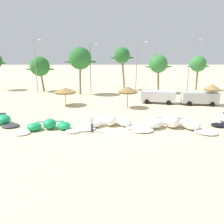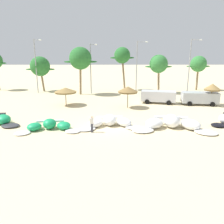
# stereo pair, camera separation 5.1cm
# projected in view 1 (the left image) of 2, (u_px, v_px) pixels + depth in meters

# --- Properties ---
(ground_plane) EXTENTS (260.00, 260.00, 0.00)m
(ground_plane) POSITION_uv_depth(u_px,v_px,m) (105.00, 126.00, 22.70)
(ground_plane) COLOR beige
(kite_left) EXTENTS (6.39, 3.24, 1.01)m
(kite_left) POSITION_uv_depth(u_px,v_px,m) (49.00, 126.00, 21.61)
(kite_left) COLOR white
(kite_left) RESTS_ON ground
(kite_left_of_center) EXTENTS (6.87, 3.44, 1.12)m
(kite_left_of_center) POSITION_uv_depth(u_px,v_px,m) (110.00, 122.00, 22.66)
(kite_left_of_center) COLOR white
(kite_left_of_center) RESTS_ON ground
(kite_center) EXTENTS (8.32, 4.26, 1.31)m
(kite_center) POSITION_uv_depth(u_px,v_px,m) (172.00, 123.00, 22.00)
(kite_center) COLOR white
(kite_center) RESTS_ON ground
(beach_umbrella_near_van) EXTENTS (3.16, 3.16, 2.57)m
(beach_umbrella_near_van) POSITION_uv_depth(u_px,v_px,m) (65.00, 90.00, 31.43)
(beach_umbrella_near_van) COLOR brown
(beach_umbrella_near_van) RESTS_ON ground
(beach_umbrella_middle) EXTENTS (2.72, 2.72, 2.95)m
(beach_umbrella_middle) POSITION_uv_depth(u_px,v_px,m) (128.00, 90.00, 29.94)
(beach_umbrella_middle) COLOR brown
(beach_umbrella_middle) RESTS_ON ground
(beach_umbrella_near_palms) EXTENTS (2.23, 2.23, 3.17)m
(beach_umbrella_near_palms) POSITION_uv_depth(u_px,v_px,m) (212.00, 87.00, 31.05)
(beach_umbrella_near_palms) COLOR brown
(beach_umbrella_near_palms) RESTS_ON ground
(parked_van) EXTENTS (5.24, 2.74, 1.84)m
(parked_van) POSITION_uv_depth(u_px,v_px,m) (199.00, 97.00, 32.09)
(parked_van) COLOR #B2B7BC
(parked_van) RESTS_ON ground
(parked_car_second) EXTENTS (5.38, 3.17, 1.84)m
(parked_car_second) POSITION_uv_depth(u_px,v_px,m) (157.00, 96.00, 33.21)
(parked_car_second) COLOR silver
(parked_car_second) RESTS_ON ground
(person_near_kites) EXTENTS (0.36, 0.24, 1.62)m
(person_near_kites) POSITION_uv_depth(u_px,v_px,m) (92.00, 124.00, 20.81)
(person_near_kites) COLOR #383842
(person_near_kites) RESTS_ON ground
(palm_left) EXTENTS (5.68, 3.79, 6.76)m
(palm_left) POSITION_uv_depth(u_px,v_px,m) (40.00, 67.00, 42.74)
(palm_left) COLOR #7F6647
(palm_left) RESTS_ON ground
(palm_left_of_gap) EXTENTS (5.92, 3.95, 8.41)m
(palm_left_of_gap) POSITION_uv_depth(u_px,v_px,m) (80.00, 59.00, 38.95)
(palm_left_of_gap) COLOR #7F6647
(palm_left_of_gap) RESTS_ON ground
(palm_center_left) EXTENTS (4.79, 3.19, 8.52)m
(palm_center_left) POSITION_uv_depth(u_px,v_px,m) (122.00, 56.00, 43.72)
(palm_center_left) COLOR #7F6647
(palm_center_left) RESTS_ON ground
(palm_center_right) EXTENTS (5.01, 3.34, 7.09)m
(palm_center_right) POSITION_uv_depth(u_px,v_px,m) (158.00, 64.00, 40.67)
(palm_center_right) COLOR #7F6647
(palm_center_right) RESTS_ON ground
(palm_right_of_gap) EXTENTS (4.77, 3.18, 6.85)m
(palm_right_of_gap) POSITION_uv_depth(u_px,v_px,m) (198.00, 64.00, 44.28)
(palm_right_of_gap) COLOR #7F6647
(palm_right_of_gap) RESTS_ON ground
(lamppost_west) EXTENTS (1.49, 0.24, 9.80)m
(lamppost_west) POSITION_uv_depth(u_px,v_px,m) (36.00, 64.00, 40.88)
(lamppost_west) COLOR gray
(lamppost_west) RESTS_ON ground
(lamppost_west_center) EXTENTS (1.41, 0.24, 8.96)m
(lamppost_west_center) POSITION_uv_depth(u_px,v_px,m) (91.00, 67.00, 40.09)
(lamppost_west_center) COLOR gray
(lamppost_west_center) RESTS_ON ground
(lamppost_east_center) EXTENTS (2.05, 0.24, 9.44)m
(lamppost_east_center) POSITION_uv_depth(u_px,v_px,m) (137.00, 65.00, 40.46)
(lamppost_east_center) COLOR gray
(lamppost_east_center) RESTS_ON ground
(lamppost_east) EXTENTS (2.02, 0.24, 9.75)m
(lamppost_east) POSITION_uv_depth(u_px,v_px,m) (190.00, 64.00, 39.80)
(lamppost_east) COLOR gray
(lamppost_east) RESTS_ON ground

